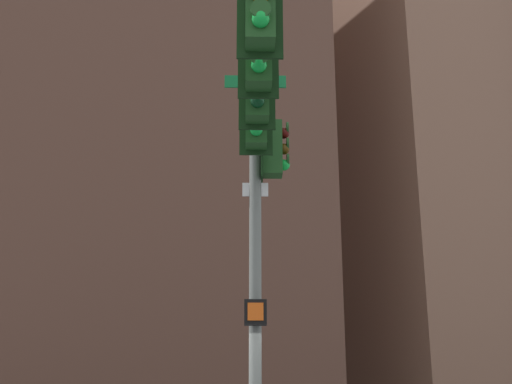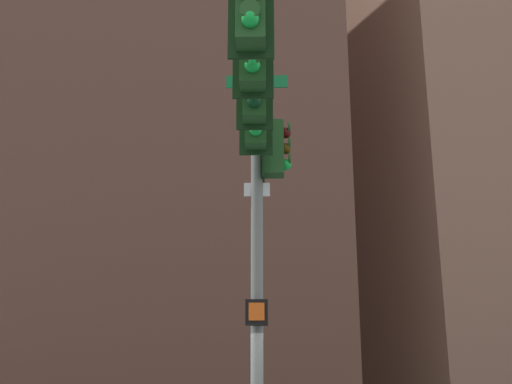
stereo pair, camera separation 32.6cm
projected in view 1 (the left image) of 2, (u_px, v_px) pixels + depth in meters
signal_pole_assembly at (259, 141)px, 10.21m from camera, size 2.84×5.01×7.27m
building_brick_nearside at (74, 85)px, 40.89m from camera, size 24.38×20.52×39.20m
building_brick_midblock at (450, 180)px, 51.33m from camera, size 20.59×16.32×34.51m
building_brick_farside at (40, 120)px, 59.95m from camera, size 16.61×17.86×49.98m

